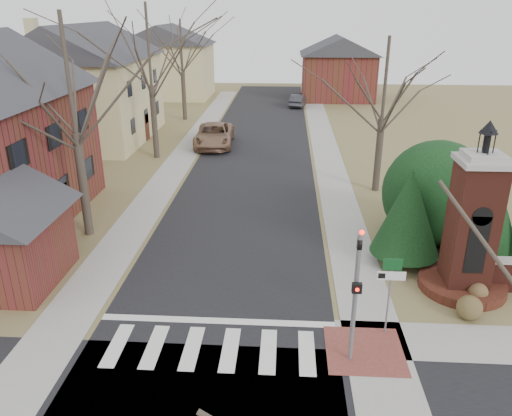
# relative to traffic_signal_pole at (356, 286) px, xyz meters

# --- Properties ---
(ground) EXTENTS (120.00, 120.00, 0.00)m
(ground) POSITION_rel_traffic_signal_pole_xyz_m (-4.30, -0.57, -2.59)
(ground) COLOR olive
(ground) RESTS_ON ground
(main_street) EXTENTS (8.00, 70.00, 0.01)m
(main_street) POSITION_rel_traffic_signal_pole_xyz_m (-4.30, 21.43, -2.58)
(main_street) COLOR black
(main_street) RESTS_ON ground
(crosswalk_zone) EXTENTS (8.00, 2.20, 0.02)m
(crosswalk_zone) POSITION_rel_traffic_signal_pole_xyz_m (-4.30, 0.23, -2.58)
(crosswalk_zone) COLOR silver
(crosswalk_zone) RESTS_ON ground
(stop_bar) EXTENTS (8.00, 0.35, 0.02)m
(stop_bar) POSITION_rel_traffic_signal_pole_xyz_m (-4.30, 1.73, -2.58)
(stop_bar) COLOR silver
(stop_bar) RESTS_ON ground
(sidewalk_right_main) EXTENTS (2.00, 60.00, 0.02)m
(sidewalk_right_main) POSITION_rel_traffic_signal_pole_xyz_m (0.90, 21.43, -2.58)
(sidewalk_right_main) COLOR gray
(sidewalk_right_main) RESTS_ON ground
(sidewalk_left) EXTENTS (2.00, 60.00, 0.02)m
(sidewalk_left) POSITION_rel_traffic_signal_pole_xyz_m (-9.50, 21.43, -2.58)
(sidewalk_left) COLOR gray
(sidewalk_left) RESTS_ON ground
(curb_apron) EXTENTS (2.40, 2.40, 0.02)m
(curb_apron) POSITION_rel_traffic_signal_pole_xyz_m (0.50, 0.43, -2.57)
(curb_apron) COLOR brown
(curb_apron) RESTS_ON ground
(traffic_signal_pole) EXTENTS (0.28, 0.41, 4.50)m
(traffic_signal_pole) POSITION_rel_traffic_signal_pole_xyz_m (0.00, 0.00, 0.00)
(traffic_signal_pole) COLOR slate
(traffic_signal_pole) RESTS_ON ground
(sign_post) EXTENTS (0.90, 0.07, 2.75)m
(sign_post) POSITION_rel_traffic_signal_pole_xyz_m (1.29, 1.41, -0.64)
(sign_post) COLOR slate
(sign_post) RESTS_ON ground
(brick_gate_monument) EXTENTS (3.20, 3.20, 6.47)m
(brick_gate_monument) POSITION_rel_traffic_signal_pole_xyz_m (4.70, 4.42, -0.42)
(brick_gate_monument) COLOR #552219
(brick_gate_monument) RESTS_ON ground
(house_stucco_left) EXTENTS (9.80, 12.80, 9.28)m
(house_stucco_left) POSITION_rel_traffic_signal_pole_xyz_m (-17.80, 26.42, 2.01)
(house_stucco_left) COLOR beige
(house_stucco_left) RESTS_ON ground
(house_distant_left) EXTENTS (10.80, 8.80, 8.53)m
(house_distant_left) POSITION_rel_traffic_signal_pole_xyz_m (-16.31, 47.42, 1.66)
(house_distant_left) COLOR beige
(house_distant_left) RESTS_ON ground
(house_distant_right) EXTENTS (8.80, 8.80, 7.30)m
(house_distant_right) POSITION_rel_traffic_signal_pole_xyz_m (3.69, 47.42, 1.06)
(house_distant_right) COLOR maroon
(house_distant_right) RESTS_ON ground
(evergreen_near) EXTENTS (2.80, 2.80, 4.10)m
(evergreen_near) POSITION_rel_traffic_signal_pole_xyz_m (2.90, 6.43, -0.29)
(evergreen_near) COLOR #473D33
(evergreen_near) RESTS_ON ground
(evergreen_mid) EXTENTS (3.40, 3.40, 4.70)m
(evergreen_mid) POSITION_rel_traffic_signal_pole_xyz_m (6.20, 7.63, 0.01)
(evergreen_mid) COLOR #473D33
(evergreen_mid) RESTS_ON ground
(evergreen_mass) EXTENTS (4.80, 4.80, 4.80)m
(evergreen_mass) POSITION_rel_traffic_signal_pole_xyz_m (4.70, 8.93, -0.19)
(evergreen_mass) COLOR black
(evergreen_mass) RESTS_ON ground
(bare_tree_0) EXTENTS (8.05, 8.05, 11.15)m
(bare_tree_0) POSITION_rel_traffic_signal_pole_xyz_m (-11.30, 8.43, 5.11)
(bare_tree_0) COLOR #473D33
(bare_tree_0) RESTS_ON ground
(bare_tree_1) EXTENTS (8.40, 8.40, 11.64)m
(bare_tree_1) POSITION_rel_traffic_signal_pole_xyz_m (-11.30, 21.43, 5.44)
(bare_tree_1) COLOR #473D33
(bare_tree_1) RESTS_ON ground
(bare_tree_2) EXTENTS (7.35, 7.35, 10.19)m
(bare_tree_2) POSITION_rel_traffic_signal_pole_xyz_m (-11.80, 34.43, 4.44)
(bare_tree_2) COLOR #473D33
(bare_tree_2) RESTS_ON ground
(bare_tree_3) EXTENTS (7.00, 7.00, 9.70)m
(bare_tree_3) POSITION_rel_traffic_signal_pole_xyz_m (3.20, 15.43, 4.10)
(bare_tree_3) COLOR #473D33
(bare_tree_3) RESTS_ON ground
(pickup_truck) EXTENTS (3.07, 6.15, 1.67)m
(pickup_truck) POSITION_rel_traffic_signal_pole_xyz_m (-7.63, 24.86, -1.75)
(pickup_truck) COLOR #88644A
(pickup_truck) RESTS_ON ground
(distant_car) EXTENTS (2.00, 4.07, 1.28)m
(distant_car) POSITION_rel_traffic_signal_pole_xyz_m (-0.95, 41.81, -1.94)
(distant_car) COLOR #303137
(distant_car) RESTS_ON ground
(dry_shrub_left) EXTENTS (0.86, 0.86, 0.86)m
(dry_shrub_left) POSITION_rel_traffic_signal_pole_xyz_m (4.30, 2.43, -2.16)
(dry_shrub_left) COLOR brown
(dry_shrub_left) RESTS_ON ground
(dry_shrub_right) EXTENTS (0.70, 0.70, 0.70)m
(dry_shrub_right) POSITION_rel_traffic_signal_pole_xyz_m (5.00, 3.60, -2.23)
(dry_shrub_right) COLOR brown
(dry_shrub_right) RESTS_ON ground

